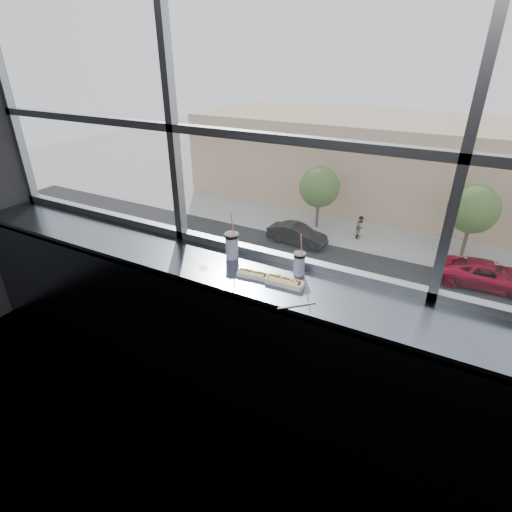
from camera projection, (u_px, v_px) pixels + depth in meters
The scene contains 23 objects.
wall_back_lower at pixel (287, 323), 3.23m from camera, with size 6.00×6.00×0.00m, color black.
window_glass at pixel (298, 90), 2.45m from camera, with size 6.00×6.00×0.00m, color silver.
window_mullions at pixel (297, 90), 2.43m from camera, with size 6.00×0.08×2.40m, color gray, non-canonical shape.
counter at pixel (273, 283), 2.78m from camera, with size 6.00×0.55×0.06m, color slate.
counter_fascia at pixel (255, 363), 2.82m from camera, with size 6.00×0.04×1.04m, color slate.
hotdog_tray_left at pixel (253, 274), 2.79m from camera, with size 0.23×0.10×0.05m.
hotdog_tray_right at pixel (285, 281), 2.69m from camera, with size 0.27×0.10×0.06m.
soda_cup_left at pixel (232, 244), 3.01m from camera, with size 0.11×0.11×0.39m.
soda_cup_right at pixel (299, 263), 2.79m from camera, with size 0.09×0.09×0.32m.
loose_straw at pixel (297, 305), 2.47m from camera, with size 0.01×0.01×0.25m, color white.
wrapper at pixel (204, 267), 2.91m from camera, with size 0.08×0.06×0.02m, color silver.
plaza_ground at pixel (454, 194), 42.46m from camera, with size 120.00×120.00×0.00m, color #969592.
plaza_near at pixel (359, 484), 13.96m from camera, with size 50.00×14.00×0.04m, color #969592.
street_asphalt at pixel (419, 302), 24.10m from camera, with size 80.00×10.00×0.06m, color black.
far_sidewalk at pixel (436, 251), 30.35m from camera, with size 80.00×6.00×0.04m, color #969592.
far_building at pixel (459, 169), 36.34m from camera, with size 50.00×14.00×8.00m, color tan.
car_near_a at pixel (178, 258), 26.90m from camera, with size 6.32×2.63×2.11m, color silver.
car_near_c at pixel (372, 313), 21.34m from camera, with size 6.06×2.53×2.02m, color maroon.
car_far_b at pixel (489, 271), 25.27m from camera, with size 6.43×2.68×2.14m, color #A20422.
car_far_a at pixel (297, 231), 30.91m from camera, with size 6.20×2.58×2.07m, color black.
pedestrian_a at pixel (361, 225), 31.93m from camera, with size 0.98×0.74×2.21m, color #66605B.
tree_left at pixel (319, 187), 32.86m from camera, with size 3.35×3.35×5.24m.
tree_center at pixel (473, 209), 27.93m from camera, with size 3.47×3.47×5.41m.
Camera 1 is at (1.04, -0.92, 2.51)m, focal length 28.00 mm.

